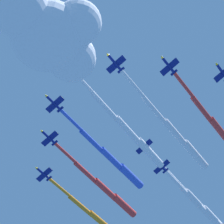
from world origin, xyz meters
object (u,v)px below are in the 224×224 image
Objects in this scene: jet_port_inner at (177,135)px; jet_port_mid at (221,132)px; jet_trail_port at (197,202)px; jet_starboard_inner at (113,160)px; jet_starboard_mid at (107,190)px; jet_lead at (130,132)px; jet_starboard_outer at (101,222)px; jet_trail_starboard at (209,216)px.

jet_port_mid reaches higher than jet_port_inner.
jet_port_mid is 0.91× the size of jet_trail_port.
jet_trail_port is at bearing -26.95° from jet_starboard_inner.
jet_starboard_mid is at bearing 80.67° from jet_port_mid.
jet_port_mid is at bearing -80.19° from jet_starboard_inner.
jet_trail_port is (37.08, 25.62, 0.19)m from jet_port_mid.
jet_lead is 1.00× the size of jet_trail_port.
jet_starboard_outer reaches higher than jet_port_inner.
jet_port_inner is 19.43m from jet_port_mid.
jet_lead reaches higher than jet_starboard_outer.
jet_starboard_inner is 0.93× the size of jet_starboard_outer.
jet_port_inner is at bearing -122.57° from jet_starboard_outer.
jet_starboard_inner is (0.03, 31.31, -0.31)m from jet_port_inner.
jet_port_inner is at bearing -112.74° from jet_starboard_mid.
jet_port_inner is 1.12× the size of jet_starboard_inner.
jet_lead is 1.03× the size of jet_port_inner.
jet_starboard_inner is 0.93× the size of jet_trail_starboard.
jet_trail_port reaches higher than jet_port_inner.
jet_trail_port is (9.18, -48.75, 0.49)m from jet_starboard_outer.
jet_lead is 60.54m from jet_starboard_outer.
jet_starboard_outer is at bearing 100.67° from jet_trail_port.
jet_trail_port is at bearing 34.64° from jet_port_mid.
jet_lead is 56.26m from jet_trail_port.
jet_starboard_outer is at bearing 35.11° from jet_starboard_mid.
jet_lead is 1.10× the size of jet_port_mid.
jet_starboard_mid is (18.60, 13.14, 2.82)m from jet_starboard_inner.
jet_lead is at bearing 118.97° from jet_port_inner.
jet_starboard_mid is at bearing 35.24° from jet_starboard_inner.
jet_starboard_mid reaches higher than jet_port_mid.
jet_trail_port is (45.55, 8.17, 1.50)m from jet_port_inner.
jet_starboard_mid reaches higher than jet_starboard_inner.
jet_trail_starboard reaches higher than jet_port_inner.
jet_starboard_mid is (10.17, 61.90, 1.20)m from jet_port_mid.
jet_port_inner is 48.26m from jet_starboard_mid.
jet_trail_starboard is at bearing -68.16° from jet_starboard_outer.
jet_port_mid is 62.74m from jet_starboard_mid.
jet_port_mid reaches higher than jet_starboard_inner.
jet_lead reaches higher than jet_port_inner.
jet_starboard_mid is 45.18m from jet_trail_port.
jet_lead is at bearing 170.09° from jet_trail_starboard.
jet_starboard_inner is at bearing 53.67° from jet_lead.
jet_starboard_mid is 53.99m from jet_trail_starboard.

